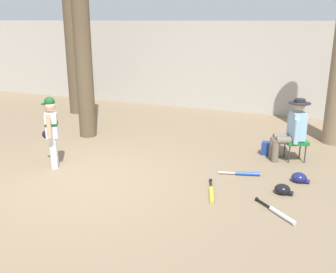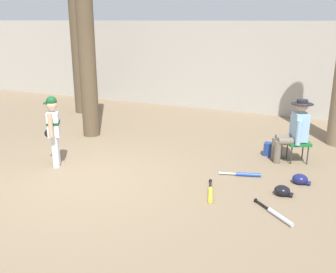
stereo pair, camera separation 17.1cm
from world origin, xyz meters
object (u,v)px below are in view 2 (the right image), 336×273
(tree_near_player, at_px, (86,35))
(seated_spectator, at_px, (294,129))
(bat_blue_youth, at_px, (245,174))
(bat_yellow_trainer, at_px, (210,193))
(tree_far_left, at_px, (78,7))
(handbag_beside_stool, at_px, (273,150))
(young_ballplayer, at_px, (53,127))
(batting_helmet_navy, at_px, (300,179))
(batting_helmet_black, at_px, (282,191))
(bat_aluminum_silver, at_px, (277,215))
(folding_stool, at_px, (298,143))

(tree_near_player, bearing_deg, seated_spectator, 1.05)
(bat_blue_youth, distance_m, bat_yellow_trainer, 1.01)
(tree_far_left, bearing_deg, handbag_beside_stool, -16.28)
(young_ballplayer, height_order, bat_blue_youth, young_ballplayer)
(batting_helmet_navy, distance_m, batting_helmet_black, 0.61)
(tree_far_left, bearing_deg, tree_near_player, -50.33)
(bat_yellow_trainer, bearing_deg, batting_helmet_black, 24.13)
(bat_aluminum_silver, height_order, batting_helmet_navy, batting_helmet_navy)
(bat_blue_youth, bearing_deg, batting_helmet_navy, 4.05)
(folding_stool, distance_m, batting_helmet_black, 1.66)
(seated_spectator, height_order, bat_yellow_trainer, seated_spectator)
(young_ballplayer, bearing_deg, bat_blue_youth, 14.97)
(young_ballplayer, relative_size, batting_helmet_black, 4.51)
(bat_yellow_trainer, relative_size, batting_helmet_navy, 2.53)
(seated_spectator, xyz_separation_m, handbag_beside_stool, (-0.38, 0.16, -0.51))
(tree_near_player, height_order, folding_stool, tree_near_player)
(young_ballplayer, relative_size, handbag_beside_stool, 3.84)
(handbag_beside_stool, bearing_deg, batting_helmet_navy, -61.61)
(young_ballplayer, bearing_deg, bat_yellow_trainer, -1.30)
(handbag_beside_stool, bearing_deg, bat_blue_youth, -102.00)
(folding_stool, bearing_deg, bat_yellow_trainer, -116.81)
(tree_near_player, xyz_separation_m, batting_helmet_navy, (4.77, -0.94, -2.20))
(bat_blue_youth, relative_size, bat_aluminum_silver, 1.10)
(batting_helmet_black, bearing_deg, young_ballplayer, -174.54)
(tree_near_player, bearing_deg, batting_helmet_black, -18.32)
(tree_far_left, relative_size, batting_helmet_navy, 21.65)
(folding_stool, xyz_separation_m, handbag_beside_stool, (-0.47, 0.12, -0.23))
(handbag_beside_stool, xyz_separation_m, tree_far_left, (-5.72, 1.67, 2.80))
(folding_stool, height_order, tree_far_left, tree_far_left)
(bat_blue_youth, xyz_separation_m, batting_helmet_black, (0.70, -0.51, 0.04))
(tree_near_player, distance_m, folding_stool, 4.99)
(batting_helmet_black, bearing_deg, handbag_beside_stool, 103.84)
(tree_near_player, relative_size, bat_yellow_trainer, 6.88)
(handbag_beside_stool, bearing_deg, seated_spectator, -23.00)
(folding_stool, bearing_deg, tree_far_left, 163.83)
(folding_stool, distance_m, handbag_beside_stool, 0.54)
(batting_helmet_navy, bearing_deg, bat_blue_youth, -175.95)
(young_ballplayer, bearing_deg, batting_helmet_navy, 12.70)
(bat_aluminum_silver, bearing_deg, folding_stool, 90.02)
(folding_stool, relative_size, seated_spectator, 0.43)
(bat_yellow_trainer, bearing_deg, young_ballplayer, 178.70)
(seated_spectator, xyz_separation_m, batting_helmet_navy, (0.26, -1.02, -0.57))
(batting_helmet_navy, bearing_deg, tree_far_left, 155.83)
(seated_spectator, distance_m, batting_helmet_navy, 1.20)
(bat_aluminum_silver, bearing_deg, young_ballplayer, 175.04)
(folding_stool, distance_m, seated_spectator, 0.29)
(young_ballplayer, distance_m, tree_far_left, 4.87)
(tree_near_player, height_order, bat_aluminum_silver, tree_near_player)
(tree_near_player, xyz_separation_m, bat_blue_youth, (3.86, -1.00, -2.24))
(seated_spectator, bearing_deg, tree_near_player, -178.95)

